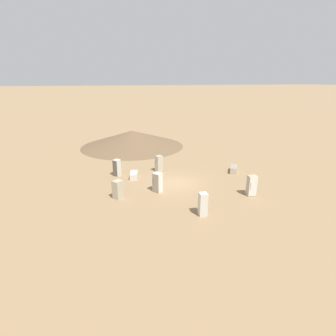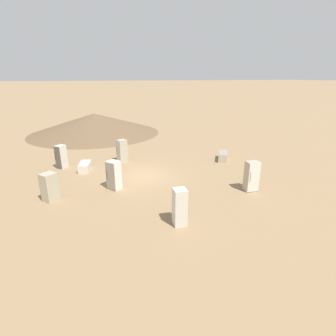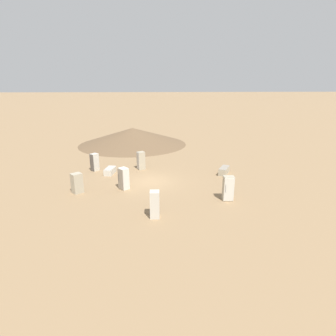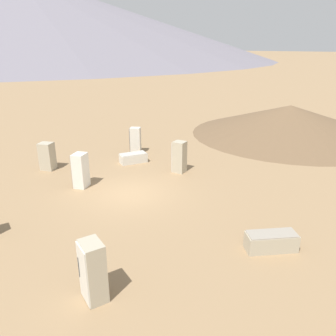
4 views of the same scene
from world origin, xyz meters
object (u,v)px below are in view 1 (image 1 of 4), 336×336
discarded_fridge_2 (134,175)px  discarded_fridge_6 (117,168)px  discarded_fridge_3 (159,164)px  discarded_fridge_7 (252,186)px  discarded_fridge_1 (234,169)px  discarded_fridge_5 (157,182)px  discarded_fridge_0 (118,189)px  discarded_fridge_4 (203,204)px

discarded_fridge_2 → discarded_fridge_6: size_ratio=1.01×
discarded_fridge_3 → discarded_fridge_7: bearing=-165.6°
discarded_fridge_6 → discarded_fridge_1: bearing=-147.0°
discarded_fridge_3 → discarded_fridge_5: 5.72m
discarded_fridge_6 → discarded_fridge_0: bearing=129.3°
discarded_fridge_5 → discarded_fridge_6: (-5.59, -3.15, -0.02)m
discarded_fridge_4 → discarded_fridge_6: bearing=122.0°
discarded_fridge_0 → discarded_fridge_4: 7.81m
discarded_fridge_2 → discarded_fridge_4: 10.46m
discarded_fridge_7 → discarded_fridge_1: bearing=-99.7°
discarded_fridge_0 → discarded_fridge_7: 12.09m
discarded_fridge_5 → discarded_fridge_4: bearing=166.0°
discarded_fridge_0 → discarded_fridge_3: bearing=9.4°
discarded_fridge_6 → discarded_fridge_7: bearing=-173.8°
discarded_fridge_4 → discarded_fridge_7: 6.13m
discarded_fridge_2 → discarded_fridge_5: (4.31, 1.52, 0.62)m
discarded_fridge_1 → discarded_fridge_6: 13.26m
discarded_fridge_2 → discarded_fridge_6: discarded_fridge_6 is taller
discarded_fridge_1 → discarded_fridge_2: discarded_fridge_1 is taller
discarded_fridge_3 → discarded_fridge_1: bearing=-129.2°
discarded_fridge_5 → discarded_fridge_6: 6.42m
discarded_fridge_0 → discarded_fridge_6: discarded_fridge_6 is taller
discarded_fridge_0 → discarded_fridge_7: bearing=-52.3°
discarded_fridge_1 → discarded_fridge_7: 6.49m
discarded_fridge_0 → discarded_fridge_1: size_ratio=0.86×
discarded_fridge_4 → discarded_fridge_6: size_ratio=1.03×
discarded_fridge_0 → discarded_fridge_5: 3.77m
discarded_fridge_0 → discarded_fridge_1: bearing=-24.7°
discarded_fridge_0 → discarded_fridge_6: bearing=46.1°
discarded_fridge_3 → discarded_fridge_7: 10.88m
discarded_fridge_0 → discarded_fridge_5: discarded_fridge_5 is taller
discarded_fridge_1 → discarded_fridge_7: size_ratio=1.02×
discarded_fridge_1 → discarded_fridge_3: 8.62m
discarded_fridge_5 → discarded_fridge_1: bearing=-109.9°
discarded_fridge_2 → discarded_fridge_3: bearing=34.3°
discarded_fridge_7 → discarded_fridge_4: bearing=26.7°
discarded_fridge_0 → discarded_fridge_4: discarded_fridge_4 is taller
discarded_fridge_7 → discarded_fridge_3: bearing=-47.6°
discarded_fridge_0 → discarded_fridge_2: 5.23m
discarded_fridge_1 → discarded_fridge_5: (2.84, -9.80, 0.58)m
discarded_fridge_2 → discarded_fridge_3: 3.41m
discarded_fridge_0 → discarded_fridge_5: size_ratio=0.90×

